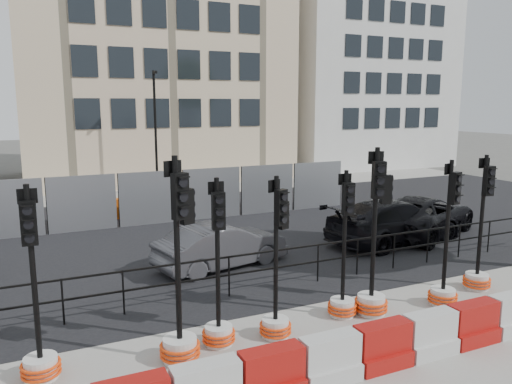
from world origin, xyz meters
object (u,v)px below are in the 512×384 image
traffic_signal_a (39,341)px  car_c (394,221)px  traffic_signal_d (276,300)px  traffic_signal_h (479,263)px

traffic_signal_a → car_c: traffic_signal_a is taller
traffic_signal_d → traffic_signal_h: bearing=-17.6°
car_c → traffic_signal_a: bearing=103.8°
traffic_signal_d → car_c: 7.81m
traffic_signal_a → car_c: (10.65, 4.08, 0.04)m
traffic_signal_a → traffic_signal_h: 9.73m
traffic_signal_a → traffic_signal_d: size_ratio=1.03×
traffic_signal_h → car_c: traffic_signal_h is taller
traffic_signal_a → car_c: bearing=23.7°
traffic_signal_a → car_c: 11.41m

